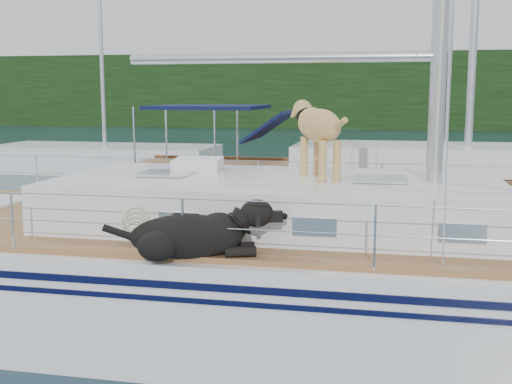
# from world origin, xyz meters

# --- Properties ---
(ground) EXTENTS (120.00, 120.00, 0.00)m
(ground) POSITION_xyz_m (0.00, 0.00, 0.00)
(ground) COLOR black
(ground) RESTS_ON ground
(tree_line) EXTENTS (90.00, 3.00, 6.00)m
(tree_line) POSITION_xyz_m (0.00, 45.00, 3.00)
(tree_line) COLOR black
(tree_line) RESTS_ON ground
(shore_bank) EXTENTS (92.00, 1.00, 1.20)m
(shore_bank) POSITION_xyz_m (0.00, 46.20, 0.60)
(shore_bank) COLOR #595147
(shore_bank) RESTS_ON ground
(main_sailboat) EXTENTS (12.00, 4.04, 14.01)m
(main_sailboat) POSITION_xyz_m (0.10, -0.01, 0.68)
(main_sailboat) COLOR silver
(main_sailboat) RESTS_ON ground
(neighbor_sailboat) EXTENTS (11.00, 3.50, 13.30)m
(neighbor_sailboat) POSITION_xyz_m (1.40, 6.54, 0.63)
(neighbor_sailboat) COLOR silver
(neighbor_sailboat) RESTS_ON ground
(bg_boat_west) EXTENTS (8.00, 3.00, 11.65)m
(bg_boat_west) POSITION_xyz_m (-8.00, 14.00, 0.45)
(bg_boat_west) COLOR silver
(bg_boat_west) RESTS_ON ground
(bg_boat_center) EXTENTS (7.20, 3.00, 11.65)m
(bg_boat_center) POSITION_xyz_m (4.00, 16.00, 0.45)
(bg_boat_center) COLOR silver
(bg_boat_center) RESTS_ON ground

